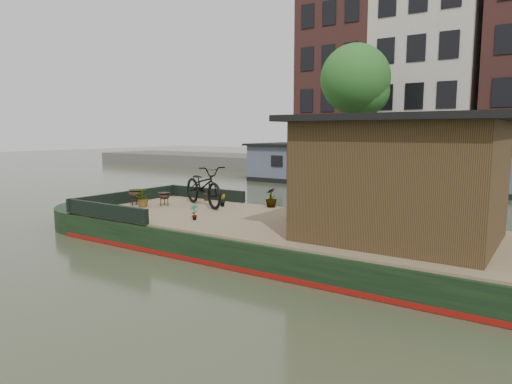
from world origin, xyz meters
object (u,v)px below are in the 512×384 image
Objects in this scene: brazier_front at (136,197)px; bicycle at (203,186)px; potted_plant_a at (194,212)px; cabin at (401,177)px; dinghy at (343,185)px; brazier_rear at (164,199)px.

bicycle is at bearing 31.59° from brazier_front.
brazier_front is at bearing 165.79° from potted_plant_a.
cabin is 11.84m from dinghy.
bicycle is 5.68× the size of potted_plant_a.
potted_plant_a is 2.95m from brazier_front.
bicycle reaches higher than brazier_rear.
bicycle is at bearing 124.45° from potted_plant_a.
bicycle is 1.98m from brazier_front.
brazier_rear is 0.11× the size of dinghy.
cabin is at bearing -130.91° from dinghy.
brazier_front reaches higher than brazier_rear.
bicycle is 2.15m from potted_plant_a.
brazier_front is (-7.50, -0.19, -1.00)m from cabin.
brazier_front is 0.84m from brazier_rear.
dinghy is at bearing 22.98° from bicycle.
cabin is at bearing 11.18° from potted_plant_a.
brazier_front is at bearing -153.85° from brazier_rear.
bicycle is (-5.84, 0.83, -0.65)m from cabin.
brazier_front is at bearing -169.65° from dinghy.
brazier_rear is at bearing -165.87° from dinghy.
cabin is 6.83m from brazier_rear.
brazier_front is 1.18× the size of brazier_rear.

